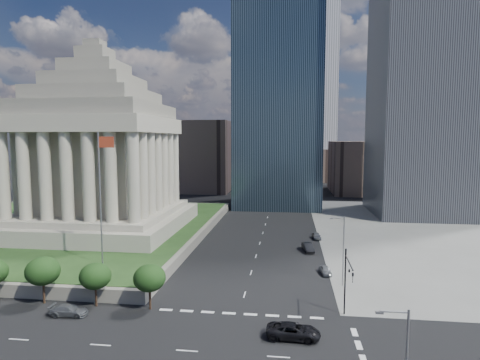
% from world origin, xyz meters
% --- Properties ---
extents(ground, '(500.00, 500.00, 0.00)m').
position_xyz_m(ground, '(0.00, 100.00, 0.00)').
color(ground, black).
rests_on(ground, ground).
extents(sidewalk_ne, '(68.00, 90.00, 0.03)m').
position_xyz_m(sidewalk_ne, '(46.00, 60.00, 0.01)').
color(sidewalk_ne, slate).
rests_on(sidewalk_ne, ground).
extents(plaza_terrace, '(66.00, 70.00, 1.80)m').
position_xyz_m(plaza_terrace, '(-45.00, 50.00, 0.90)').
color(plaza_terrace, '#6A665B').
rests_on(plaza_terrace, ground).
extents(plaza_lawn, '(64.00, 68.00, 0.10)m').
position_xyz_m(plaza_lawn, '(-45.00, 50.00, 1.85)').
color(plaza_lawn, '#1F3A17').
rests_on(plaza_lawn, plaza_terrace).
extents(war_memorial, '(34.00, 34.00, 39.00)m').
position_xyz_m(war_memorial, '(-34.00, 48.00, 21.40)').
color(war_memorial, '#A29B87').
rests_on(war_memorial, plaza_lawn).
extents(flagpole, '(2.52, 0.24, 20.00)m').
position_xyz_m(flagpole, '(-21.83, 24.00, 13.11)').
color(flagpole, slate).
rests_on(flagpole, plaza_lawn).
extents(midrise_glass, '(26.00, 26.00, 60.00)m').
position_xyz_m(midrise_glass, '(2.00, 95.00, 30.00)').
color(midrise_glass, black).
rests_on(midrise_glass, ground).
extents(highrise_ne, '(26.00, 28.00, 100.00)m').
position_xyz_m(highrise_ne, '(42.00, 85.00, 50.00)').
color(highrise_ne, black).
rests_on(highrise_ne, ground).
extents(building_filler_ne, '(20.00, 30.00, 20.00)m').
position_xyz_m(building_filler_ne, '(32.00, 130.00, 10.00)').
color(building_filler_ne, brown).
rests_on(building_filler_ne, ground).
extents(building_filler_nw, '(24.00, 30.00, 28.00)m').
position_xyz_m(building_filler_nw, '(-30.00, 130.00, 14.00)').
color(building_filler_nw, brown).
rests_on(building_filler_nw, ground).
extents(traffic_signal_ne, '(0.30, 5.74, 8.00)m').
position_xyz_m(traffic_signal_ne, '(12.50, 13.70, 5.25)').
color(traffic_signal_ne, black).
rests_on(traffic_signal_ne, ground).
extents(street_lamp_north, '(2.13, 0.22, 10.00)m').
position_xyz_m(street_lamp_north, '(13.33, 25.00, 5.66)').
color(street_lamp_north, slate).
rests_on(street_lamp_north, ground).
extents(pickup_truck, '(2.76, 5.72, 1.57)m').
position_xyz_m(pickup_truck, '(6.43, 8.85, 0.79)').
color(pickup_truck, black).
rests_on(pickup_truck, ground).
extents(suv_grey, '(4.56, 2.02, 1.30)m').
position_xyz_m(suv_grey, '(-19.88, 11.00, 0.65)').
color(suv_grey, '#525559').
rests_on(suv_grey, ground).
extents(parked_sedan_near, '(3.78, 1.94, 1.23)m').
position_xyz_m(parked_sedan_near, '(11.50, 29.80, 0.62)').
color(parked_sedan_near, gray).
rests_on(parked_sedan_near, ground).
extents(parked_sedan_mid, '(4.85, 2.37, 1.53)m').
position_xyz_m(parked_sedan_mid, '(9.33, 42.28, 0.77)').
color(parked_sedan_mid, black).
rests_on(parked_sedan_mid, ground).
extents(parked_sedan_far, '(4.08, 2.00, 1.34)m').
position_xyz_m(parked_sedan_far, '(11.50, 51.95, 0.67)').
color(parked_sedan_far, '#515358').
rests_on(parked_sedan_far, ground).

